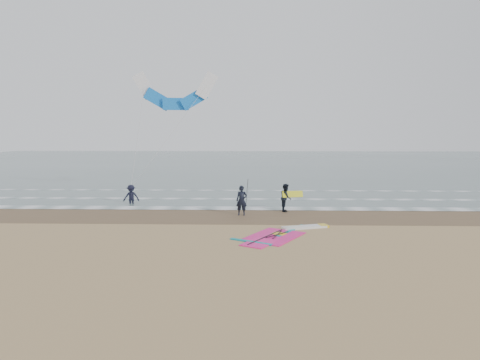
{
  "coord_description": "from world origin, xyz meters",
  "views": [
    {
      "loc": [
        -0.4,
        -18.52,
        4.87
      ],
      "look_at": [
        -1.07,
        5.0,
        2.2
      ],
      "focal_mm": 32.0,
      "sensor_mm": 36.0,
      "label": 1
    }
  ],
  "objects_px": {
    "surf_kite": "(175,95)",
    "person_standing": "(242,201)",
    "person_wading": "(131,192)",
    "windsurf_rig": "(283,234)",
    "person_walking": "(286,198)"
  },
  "relations": [
    {
      "from": "surf_kite",
      "to": "person_wading",
      "type": "bearing_deg",
      "value": -134.15
    },
    {
      "from": "surf_kite",
      "to": "person_standing",
      "type": "bearing_deg",
      "value": -52.62
    },
    {
      "from": "person_standing",
      "to": "surf_kite",
      "type": "xyz_separation_m",
      "value": [
        -4.92,
        6.44,
        6.62
      ]
    },
    {
      "from": "windsurf_rig",
      "to": "person_standing",
      "type": "height_order",
      "value": "person_standing"
    },
    {
      "from": "person_standing",
      "to": "person_walking",
      "type": "distance_m",
      "value": 3.0
    },
    {
      "from": "windsurf_rig",
      "to": "surf_kite",
      "type": "height_order",
      "value": "surf_kite"
    },
    {
      "from": "windsurf_rig",
      "to": "surf_kite",
      "type": "distance_m",
      "value": 15.08
    },
    {
      "from": "person_wading",
      "to": "person_walking",
      "type": "bearing_deg",
      "value": -18.34
    },
    {
      "from": "person_wading",
      "to": "surf_kite",
      "type": "xyz_separation_m",
      "value": [
        2.64,
        2.72,
        6.67
      ]
    },
    {
      "from": "windsurf_rig",
      "to": "person_walking",
      "type": "relative_size",
      "value": 2.91
    },
    {
      "from": "person_standing",
      "to": "person_wading",
      "type": "distance_m",
      "value": 8.42
    },
    {
      "from": "person_standing",
      "to": "surf_kite",
      "type": "relative_size",
      "value": 0.22
    },
    {
      "from": "person_walking",
      "to": "person_wading",
      "type": "bearing_deg",
      "value": 80.74
    },
    {
      "from": "person_wading",
      "to": "surf_kite",
      "type": "height_order",
      "value": "surf_kite"
    },
    {
      "from": "surf_kite",
      "to": "windsurf_rig",
      "type": "bearing_deg",
      "value": -57.64
    }
  ]
}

